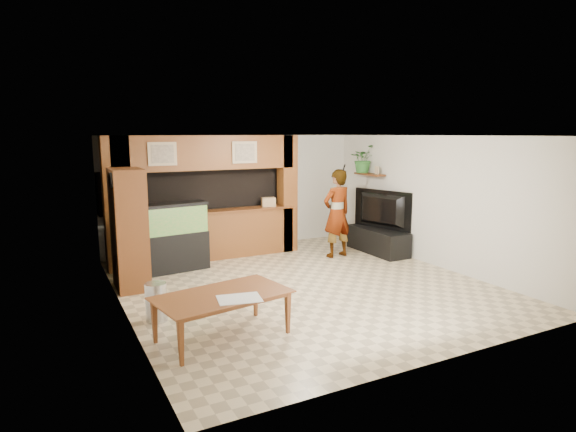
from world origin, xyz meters
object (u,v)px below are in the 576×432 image
aquarium (176,238)px  person (337,213)px  dining_table (224,317)px  television (379,210)px  pantry_cabinet (129,229)px

aquarium → person: 3.41m
aquarium → dining_table: 3.47m
person → television: bearing=166.5°
aquarium → television: television is taller
television → dining_table: size_ratio=0.88×
pantry_cabinet → aquarium: pantry_cabinet is taller
aquarium → television: (4.38, -0.64, 0.31)m
aquarium → television: size_ratio=0.89×
television → pantry_cabinet: bearing=74.4°
pantry_cabinet → television: size_ratio=1.37×
television → person: 1.03m
aquarium → dining_table: size_ratio=0.78×
television → person: size_ratio=0.79×
pantry_cabinet → person: bearing=2.6°
pantry_cabinet → dining_table: pantry_cabinet is taller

